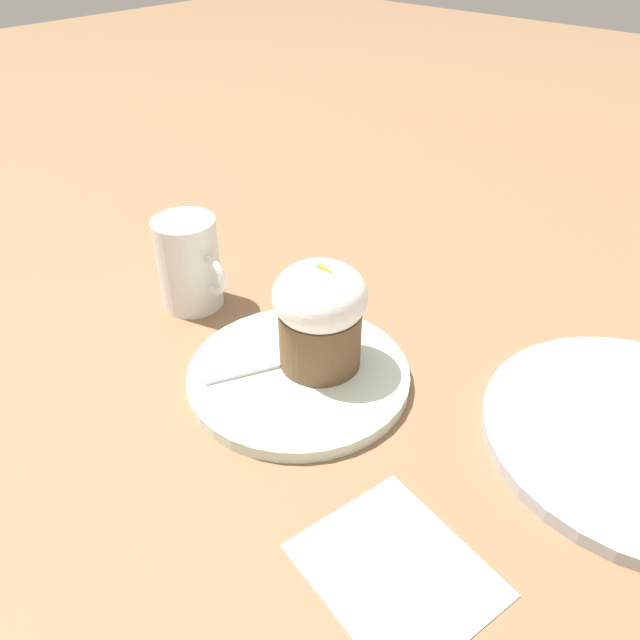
% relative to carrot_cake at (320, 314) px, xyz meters
% --- Properties ---
extents(ground_plane, '(4.00, 4.00, 0.00)m').
position_rel_carrot_cake_xyz_m(ground_plane, '(-0.01, -0.02, -0.07)').
color(ground_plane, '#846042').
extents(dessert_plate, '(0.22, 0.22, 0.01)m').
position_rel_carrot_cake_xyz_m(dessert_plate, '(-0.01, -0.02, -0.06)').
color(dessert_plate, silver).
rests_on(dessert_plate, ground_plane).
extents(carrot_cake, '(0.09, 0.09, 0.11)m').
position_rel_carrot_cake_xyz_m(carrot_cake, '(0.00, 0.00, 0.00)').
color(carrot_cake, brown).
rests_on(carrot_cake, dessert_plate).
extents(spoon, '(0.08, 0.12, 0.01)m').
position_rel_carrot_cake_xyz_m(spoon, '(-0.02, -0.02, -0.06)').
color(spoon, silver).
rests_on(spoon, dessert_plate).
extents(coffee_cup, '(0.10, 0.07, 0.11)m').
position_rel_carrot_cake_xyz_m(coffee_cup, '(-0.20, -0.00, -0.02)').
color(coffee_cup, white).
rests_on(coffee_cup, ground_plane).
extents(paper_napkin, '(0.15, 0.14, 0.00)m').
position_rel_carrot_cake_xyz_m(paper_napkin, '(0.19, -0.13, -0.07)').
color(paper_napkin, white).
rests_on(paper_napkin, ground_plane).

